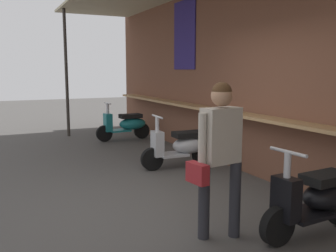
# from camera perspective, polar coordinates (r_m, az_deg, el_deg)

# --- Properties ---
(ground_plane) EXTENTS (38.42, 38.42, 0.00)m
(ground_plane) POSITION_cam_1_polar(r_m,az_deg,el_deg) (5.05, -0.51, -11.70)
(ground_plane) COLOR #474442
(market_stall_facade) EXTENTS (13.72, 2.39, 3.46)m
(market_stall_facade) POSITION_cam_1_polar(r_m,az_deg,el_deg) (5.78, 16.74, 9.90)
(market_stall_facade) COLOR brown
(market_stall_facade) RESTS_ON ground_plane
(scooter_teal) EXTENTS (0.46, 1.40, 0.97)m
(scooter_teal) POSITION_cam_1_polar(r_m,az_deg,el_deg) (9.49, -6.40, 0.23)
(scooter_teal) COLOR #197075
(scooter_teal) RESTS_ON ground_plane
(scooter_silver) EXTENTS (0.48, 1.40, 0.97)m
(scooter_silver) POSITION_cam_1_polar(r_m,az_deg,el_deg) (6.75, 2.19, -3.10)
(scooter_silver) COLOR #B2B5BA
(scooter_silver) RESTS_ON ground_plane
(scooter_black) EXTENTS (0.48, 1.40, 0.97)m
(scooter_black) POSITION_cam_1_polar(r_m,az_deg,el_deg) (4.35, 21.98, -10.27)
(scooter_black) COLOR black
(scooter_black) RESTS_ON ground_plane
(shopper_with_handbag) EXTENTS (0.32, 0.65, 1.63)m
(shopper_with_handbag) POSITION_cam_1_polar(r_m,az_deg,el_deg) (3.82, 7.90, -2.99)
(shopper_with_handbag) COLOR #232328
(shopper_with_handbag) RESTS_ON ground_plane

